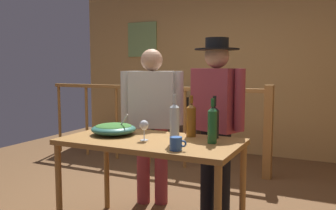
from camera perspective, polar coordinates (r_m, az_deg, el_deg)
The scene contains 16 objects.
ground_plane at distance 3.56m, azimuth -2.81°, elevation -16.37°, with size 7.04×7.04×0.00m, color brown.
back_wall at distance 5.74m, azimuth 9.92°, elevation 5.56°, with size 5.42×0.10×2.62m, color tan.
framed_picture at distance 6.32m, azimuth -4.15°, elevation 10.41°, with size 0.56×0.03×0.59m, color #82AA62.
stair_railing at distance 4.77m, azimuth 2.21°, elevation -1.69°, with size 3.37×0.10×1.15m.
tv_console at distance 5.80m, azimuth 1.17°, elevation -4.82°, with size 0.90×0.40×0.52m, color #38281E.
flat_screen_tv at distance 5.70m, azimuth 1.06°, elevation -0.15°, with size 0.47×0.12×0.36m.
serving_table at distance 2.83m, azimuth -2.81°, elevation -7.13°, with size 1.40×0.72×0.80m.
salad_bowl at distance 3.02m, azimuth -8.70°, elevation -3.73°, with size 0.37×0.37×0.19m.
wine_glass at distance 2.74m, azimuth -3.84°, elevation -3.41°, with size 0.07×0.07×0.16m.
wine_bottle_dark at distance 2.86m, azimuth 7.43°, elevation -2.58°, with size 0.07×0.07×0.34m.
wine_bottle_clear at distance 2.60m, azimuth 1.05°, elevation -2.91°, with size 0.07×0.07×0.37m.
wine_bottle_amber at distance 2.89m, azimuth 3.73°, elevation -2.31°, with size 0.08×0.08×0.34m.
wine_bottle_green at distance 2.66m, azimuth 7.10°, elevation -3.10°, with size 0.07×0.07×0.34m.
mug_blue at distance 2.43m, azimuth 1.32°, elevation -6.20°, with size 0.12×0.09×0.09m.
person_standing_left at distance 3.49m, azimuth -2.59°, elevation -1.38°, with size 0.59×0.35×1.53m.
person_standing_right at distance 3.22m, azimuth 7.70°, elevation -1.09°, with size 0.56×0.39×1.62m.
Camera 1 is at (1.58, -2.88, 1.36)m, focal length 38.04 mm.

